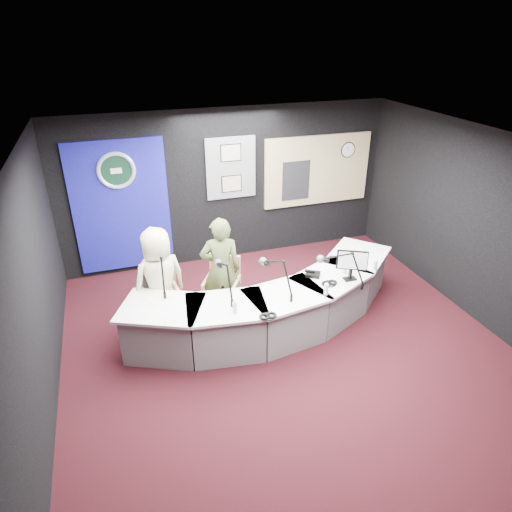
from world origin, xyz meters
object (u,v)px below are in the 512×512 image
object	(u,v)px
broadcast_desk	(271,306)
person_woman	(221,270)
armchair_left	(162,299)
armchair_right	(222,290)
person_man	(160,281)

from	to	relation	value
broadcast_desk	person_woman	distance (m)	0.91
armchair_left	armchair_right	bearing A→B (deg)	-6.37
armchair_left	person_man	xyz separation A→B (m)	(0.00, 0.00, 0.31)
armchair_left	person_man	world-z (taller)	person_man
person_man	armchair_right	bearing A→B (deg)	163.53
person_woman	person_man	bearing A→B (deg)	11.51
broadcast_desk	person_man	xyz separation A→B (m)	(-1.51, 0.50, 0.43)
broadcast_desk	armchair_right	world-z (taller)	armchair_right
person_woman	armchair_right	bearing A→B (deg)	-0.00
broadcast_desk	armchair_left	xyz separation A→B (m)	(-1.51, 0.50, 0.11)
broadcast_desk	armchair_right	xyz separation A→B (m)	(-0.61, 0.50, 0.09)
armchair_right	person_man	world-z (taller)	person_man
armchair_left	armchair_right	xyz separation A→B (m)	(0.90, -0.00, -0.02)
broadcast_desk	person_woman	size ratio (longest dim) A/B	2.74
broadcast_desk	armchair_left	bearing A→B (deg)	161.48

